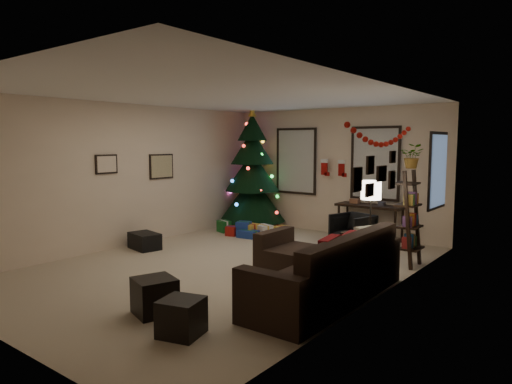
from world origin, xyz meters
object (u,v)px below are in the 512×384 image
sofa (321,272)px  bookshelf (411,220)px  christmas_tree (252,176)px  desk_chair (353,230)px  desk (370,209)px

sofa → bookshelf: size_ratio=1.74×
christmas_tree → bookshelf: 4.38m
christmas_tree → sofa: bearing=-41.4°
bookshelf → sofa: bearing=-102.6°
christmas_tree → desk_chair: 2.96m
desk → christmas_tree: bearing=-175.8°
desk → bookshelf: 1.97m
christmas_tree → bookshelf: size_ratio=1.86×
sofa → bookshelf: 2.13m
sofa → bookshelf: bearing=77.4°
sofa → bookshelf: (0.45, 2.03, 0.47)m
desk → sofa: bearing=-75.9°
sofa → desk: 3.61m
desk → desk_chair: 0.73m
sofa → desk: size_ratio=1.98×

